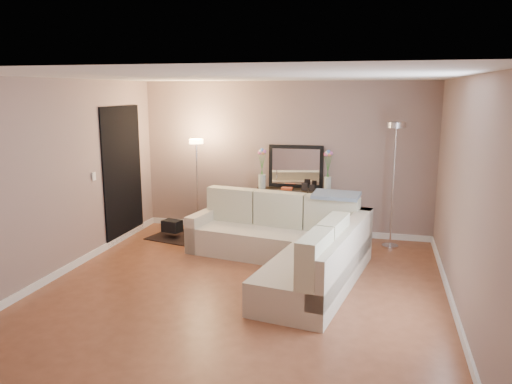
% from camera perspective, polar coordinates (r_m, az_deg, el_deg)
% --- Properties ---
extents(floor, '(5.00, 5.50, 0.01)m').
position_cam_1_polar(floor, '(6.30, -1.82, -11.33)').
color(floor, brown).
rests_on(floor, ground).
extents(ceiling, '(5.00, 5.50, 0.01)m').
position_cam_1_polar(ceiling, '(5.81, -1.99, 13.13)').
color(ceiling, white).
rests_on(ceiling, ground).
extents(wall_back, '(5.00, 0.02, 2.60)m').
position_cam_1_polar(wall_back, '(8.57, 3.23, 3.86)').
color(wall_back, gray).
rests_on(wall_back, ground).
extents(wall_front, '(5.00, 0.02, 2.60)m').
position_cam_1_polar(wall_front, '(3.44, -14.88, -8.29)').
color(wall_front, gray).
rests_on(wall_front, ground).
extents(wall_left, '(0.02, 5.50, 2.60)m').
position_cam_1_polar(wall_left, '(7.03, -21.97, 1.34)').
color(wall_left, gray).
rests_on(wall_left, ground).
extents(wall_right, '(0.02, 5.50, 2.60)m').
position_cam_1_polar(wall_right, '(5.76, 22.84, -0.83)').
color(wall_right, gray).
rests_on(wall_right, ground).
extents(baseboard_back, '(5.00, 0.03, 0.10)m').
position_cam_1_polar(baseboard_back, '(8.80, 3.11, -4.25)').
color(baseboard_back, white).
rests_on(baseboard_back, ground).
extents(baseboard_left, '(0.03, 5.50, 0.10)m').
position_cam_1_polar(baseboard_left, '(7.33, -21.07, -8.33)').
color(baseboard_left, white).
rests_on(baseboard_left, ground).
extents(baseboard_right, '(0.03, 5.50, 0.10)m').
position_cam_1_polar(baseboard_right, '(6.13, 21.67, -12.31)').
color(baseboard_right, white).
rests_on(baseboard_right, ground).
extents(doorway, '(0.02, 1.20, 2.20)m').
position_cam_1_polar(doorway, '(8.46, -14.96, 2.01)').
color(doorway, black).
rests_on(doorway, ground).
extents(switch_plate, '(0.02, 0.08, 0.12)m').
position_cam_1_polar(switch_plate, '(7.72, -18.05, 1.71)').
color(switch_plate, white).
rests_on(switch_plate, ground).
extents(sectional_sofa, '(2.76, 2.93, 0.93)m').
position_cam_1_polar(sectional_sofa, '(6.99, 3.89, -5.96)').
color(sectional_sofa, beige).
rests_on(sectional_sofa, floor).
extents(throw_blanket, '(0.71, 0.46, 0.09)m').
position_cam_1_polar(throw_blanket, '(7.30, 9.14, -0.36)').
color(throw_blanket, slate).
rests_on(throw_blanket, sectional_sofa).
extents(console_table, '(1.32, 0.39, 0.81)m').
position_cam_1_polar(console_table, '(8.49, 3.80, -2.03)').
color(console_table, black).
rests_on(console_table, floor).
extents(leaning_mirror, '(0.93, 0.08, 0.72)m').
position_cam_1_polar(leaning_mirror, '(8.50, 4.58, 2.93)').
color(leaning_mirror, black).
rests_on(leaning_mirror, console_table).
extents(table_decor, '(0.56, 0.13, 0.13)m').
position_cam_1_polar(table_decor, '(8.36, 4.33, 0.43)').
color(table_decor, '#E35228').
rests_on(table_decor, console_table).
extents(flower_vase_left, '(0.15, 0.12, 0.69)m').
position_cam_1_polar(flower_vase_left, '(8.44, 0.69, 2.36)').
color(flower_vase_left, silver).
rests_on(flower_vase_left, console_table).
extents(flower_vase_right, '(0.15, 0.12, 0.69)m').
position_cam_1_polar(flower_vase_right, '(8.29, 8.21, 2.07)').
color(flower_vase_right, silver).
rests_on(flower_vase_right, console_table).
extents(floor_lamp_lit, '(0.28, 0.28, 1.64)m').
position_cam_1_polar(floor_lamp_lit, '(8.49, -6.77, 2.77)').
color(floor_lamp_lit, silver).
rests_on(floor_lamp_lit, floor).
extents(floor_lamp_unlit, '(0.34, 0.34, 1.97)m').
position_cam_1_polar(floor_lamp_unlit, '(7.95, 15.57, 3.54)').
color(floor_lamp_unlit, silver).
rests_on(floor_lamp_unlit, floor).
extents(charcoal_rug, '(1.23, 1.03, 0.01)m').
position_cam_1_polar(charcoal_rug, '(8.55, -8.27, -5.14)').
color(charcoal_rug, black).
rests_on(charcoal_rug, floor).
extents(black_bag, '(0.34, 0.28, 0.20)m').
position_cam_1_polar(black_bag, '(8.51, -9.57, -3.84)').
color(black_bag, black).
rests_on(black_bag, charcoal_rug).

